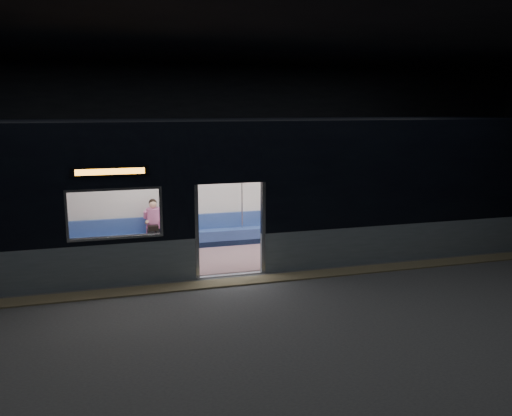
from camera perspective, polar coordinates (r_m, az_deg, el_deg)
name	(u,v)px	position (r m, az deg, el deg)	size (l,w,h in m)	color
station_floor	(243,291)	(11.04, -1.36, -8.73)	(24.00, 14.00, 0.01)	#47494C
station_envelope	(242,106)	(10.40, -1.45, 10.68)	(24.00, 14.00, 5.00)	black
tactile_strip	(236,282)	(11.53, -2.08, -7.76)	(22.80, 0.50, 0.03)	#8C7F59
metro_car	(215,183)	(13.01, -4.32, 2.63)	(18.00, 3.04, 3.35)	#8B97A6
passenger	(154,222)	(13.97, -10.72, -1.44)	(0.39, 0.66, 1.31)	black
handbag	(153,228)	(13.78, -10.78, -2.08)	(0.25, 0.22, 0.13)	black
transit_map	(375,183)	(16.04, 12.43, 2.62)	(1.01, 0.03, 0.66)	white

